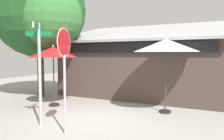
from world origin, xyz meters
TOP-DOWN VIEW (x-y plane):
  - ground_plane at (0.00, 0.00)m, footprint 28.00×28.00m
  - cafe_building at (-0.07, 5.21)m, footprint 8.64×5.38m
  - street_sign_post at (-1.13, -1.50)m, footprint 0.73×0.79m
  - stop_sign at (-0.02, -1.70)m, footprint 0.19×0.77m
  - patio_umbrella_crimson_left at (-2.59, 0.76)m, footprint 2.06×2.06m
  - patio_umbrella_ivory_center at (1.95, 1.77)m, footprint 2.41×2.41m
  - shade_tree at (-4.42, 1.99)m, footprint 5.15×4.76m

SIDE VIEW (x-z plane):
  - ground_plane at x=0.00m, z-range -0.10..0.00m
  - cafe_building at x=-0.07m, z-range -0.53..3.60m
  - street_sign_post at x=-1.13m, z-range 0.33..3.48m
  - stop_sign at x=-0.02m, z-range 0.58..3.51m
  - patio_umbrella_crimson_left at x=-2.59m, z-range 0.99..3.59m
  - patio_umbrella_ivory_center at x=1.95m, z-range 1.10..3.95m
  - shade_tree at x=-4.42m, z-range 0.93..7.75m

